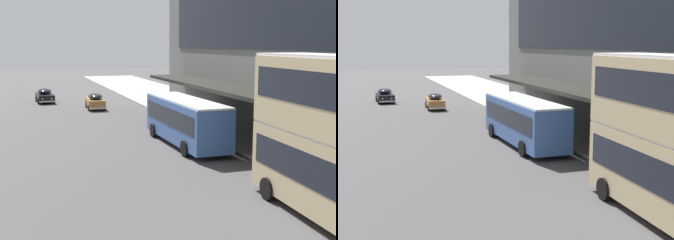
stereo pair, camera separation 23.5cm
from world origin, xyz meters
TOP-DOWN VIEW (x-y plane):
  - transit_bus_kerbside_rear at (3.62, 23.23)m, footprint 2.84×9.92m
  - sedan_oncoming_rear at (0.72, 42.75)m, footprint 1.95×4.65m
  - sedan_second_mid at (-3.97, 49.99)m, footprint 2.07×4.63m

SIDE VIEW (x-z plane):
  - sedan_second_mid at x=-3.97m, z-range -0.02..1.62m
  - sedan_oncoming_rear at x=0.72m, z-range -0.02..1.65m
  - transit_bus_kerbside_rear at x=3.62m, z-range 0.24..3.37m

